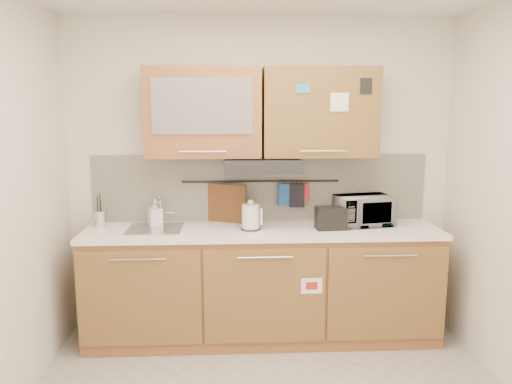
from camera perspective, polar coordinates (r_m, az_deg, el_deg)
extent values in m
plane|color=silver|center=(4.21, 0.50, 1.87)|extent=(3.20, 0.00, 3.20)
cube|color=#9A6136|center=(4.13, 0.73, -10.63)|extent=(2.80, 0.60, 0.88)
cube|color=black|center=(4.28, 0.72, -15.53)|extent=(2.80, 0.54, 0.10)
cube|color=olive|center=(3.88, -13.16, -11.77)|extent=(0.91, 0.02, 0.74)
cylinder|color=silver|center=(3.76, -13.41, -7.50)|extent=(0.41, 0.01, 0.01)
cube|color=olive|center=(3.83, 1.03, -11.82)|extent=(0.91, 0.02, 0.74)
cylinder|color=silver|center=(3.70, 1.07, -7.49)|extent=(0.41, 0.01, 0.01)
cube|color=olive|center=(4.00, 14.78, -11.20)|extent=(0.91, 0.02, 0.74)
cylinder|color=silver|center=(3.87, 15.09, -7.04)|extent=(0.41, 0.01, 0.01)
cube|color=white|center=(3.98, 0.76, -4.46)|extent=(2.82, 0.62, 0.04)
cube|color=silver|center=(4.21, 0.51, 0.50)|extent=(2.80, 0.02, 0.56)
cube|color=#9A6136|center=(3.99, -6.02, 9.02)|extent=(0.90, 0.35, 0.70)
cube|color=silver|center=(3.81, -6.19, 9.74)|extent=(0.76, 0.02, 0.42)
cube|color=olive|center=(4.05, 7.25, 9.01)|extent=(0.90, 0.35, 0.70)
cube|color=white|center=(3.90, 9.51, 10.10)|extent=(0.14, 0.00, 0.14)
cube|color=black|center=(3.95, 0.72, 3.10)|extent=(0.60, 0.46, 0.10)
cube|color=silver|center=(4.03, -11.45, -4.27)|extent=(0.42, 0.40, 0.03)
cylinder|color=silver|center=(4.15, -10.91, -2.07)|extent=(0.03, 0.03, 0.24)
cylinder|color=silver|center=(4.05, -11.11, -0.91)|extent=(0.02, 0.18, 0.02)
cylinder|color=black|center=(4.17, 0.54, 1.23)|extent=(1.30, 0.02, 0.02)
cylinder|color=silver|center=(4.20, -17.37, -2.94)|extent=(0.12, 0.12, 0.13)
cylinder|color=black|center=(4.20, -17.62, -2.14)|extent=(0.01, 0.01, 0.25)
cylinder|color=black|center=(4.17, -17.27, -2.38)|extent=(0.01, 0.01, 0.22)
cylinder|color=black|center=(4.20, -17.36, -1.99)|extent=(0.01, 0.01, 0.27)
cylinder|color=black|center=(4.18, -17.63, -2.57)|extent=(0.01, 0.01, 0.20)
cylinder|color=silver|center=(3.91, -0.63, -2.89)|extent=(0.16, 0.16, 0.20)
sphere|color=silver|center=(3.89, -0.64, -1.20)|extent=(0.05, 0.05, 0.05)
cube|color=silver|center=(3.90, 0.62, -2.81)|extent=(0.02, 0.03, 0.13)
cylinder|color=black|center=(3.94, -0.63, -4.21)|extent=(0.15, 0.15, 0.01)
cube|color=black|center=(3.98, 8.54, -2.97)|extent=(0.24, 0.16, 0.18)
cube|color=black|center=(3.95, 7.98, -1.84)|extent=(0.07, 0.11, 0.01)
cube|color=black|center=(3.97, 9.16, -1.81)|extent=(0.07, 0.11, 0.01)
imported|color=#999999|center=(4.16, 12.20, -2.07)|extent=(0.49, 0.38, 0.24)
imported|color=#999999|center=(4.11, -11.45, -2.34)|extent=(0.13, 0.13, 0.22)
cube|color=brown|center=(4.19, -3.63, -2.34)|extent=(0.37, 0.18, 0.48)
cube|color=#1F4E8F|center=(4.18, 3.25, -0.26)|extent=(0.11, 0.05, 0.18)
cube|color=black|center=(4.20, 4.69, -0.39)|extent=(0.13, 0.05, 0.20)
cube|color=#B41823|center=(4.20, 5.26, -0.03)|extent=(0.12, 0.06, 0.15)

